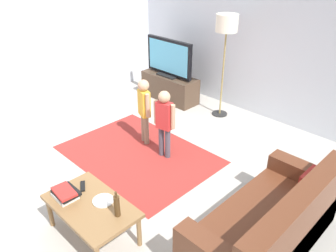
{
  "coord_description": "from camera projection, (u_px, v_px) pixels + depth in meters",
  "views": [
    {
      "loc": [
        2.74,
        -2.16,
        2.75
      ],
      "look_at": [
        0.0,
        0.6,
        0.65
      ],
      "focal_mm": 35.95,
      "sensor_mm": 36.0,
      "label": 1
    }
  ],
  "objects": [
    {
      "name": "ground",
      "position": [
        135.0,
        186.0,
        4.35
      ],
      "size": [
        7.8,
        7.8,
        0.0
      ],
      "primitive_type": "plane",
      "color": "#B2ADA3"
    },
    {
      "name": "wall_back",
      "position": [
        270.0,
        40.0,
        5.58
      ],
      "size": [
        6.0,
        0.12,
        2.7
      ],
      "primitive_type": "cube",
      "color": "silver",
      "rests_on": "ground"
    },
    {
      "name": "wall_left",
      "position": [
        14.0,
        41.0,
        5.57
      ],
      "size": [
        0.12,
        6.0,
        2.7
      ],
      "primitive_type": "cube",
      "color": "silver",
      "rests_on": "ground"
    },
    {
      "name": "area_rug",
      "position": [
        138.0,
        154.0,
        5.0
      ],
      "size": [
        2.2,
        1.6,
        0.01
      ],
      "primitive_type": "cube",
      "color": "#9E2D28",
      "rests_on": "ground"
    },
    {
      "name": "tv_stand",
      "position": [
        170.0,
        88.0,
        6.69
      ],
      "size": [
        1.2,
        0.44,
        0.5
      ],
      "color": "#4C3828",
      "rests_on": "ground"
    },
    {
      "name": "tv",
      "position": [
        169.0,
        58.0,
        6.39
      ],
      "size": [
        1.1,
        0.28,
        0.71
      ],
      "color": "black",
      "rests_on": "tv_stand"
    },
    {
      "name": "couch",
      "position": [
        272.0,
        228.0,
        3.31
      ],
      "size": [
        0.8,
        1.8,
        0.86
      ],
      "color": "brown",
      "rests_on": "ground"
    },
    {
      "name": "floor_lamp",
      "position": [
        226.0,
        29.0,
        5.46
      ],
      "size": [
        0.36,
        0.36,
        1.78
      ],
      "color": "#262626",
      "rests_on": "ground"
    },
    {
      "name": "child_near_tv",
      "position": [
        144.0,
        106.0,
        5.03
      ],
      "size": [
        0.33,
        0.19,
        1.04
      ],
      "color": "gray",
      "rests_on": "ground"
    },
    {
      "name": "child_center",
      "position": [
        164.0,
        119.0,
        4.68
      ],
      "size": [
        0.34,
        0.17,
        1.03
      ],
      "color": "#4C4C59",
      "rests_on": "ground"
    },
    {
      "name": "coffee_table",
      "position": [
        91.0,
        208.0,
        3.45
      ],
      "size": [
        1.0,
        0.6,
        0.42
      ],
      "color": "olive",
      "rests_on": "ground"
    },
    {
      "name": "book_stack",
      "position": [
        65.0,
        193.0,
        3.49
      ],
      "size": [
        0.29,
        0.23,
        0.11
      ],
      "color": "white",
      "rests_on": "coffee_table"
    },
    {
      "name": "bottle",
      "position": [
        117.0,
        206.0,
        3.23
      ],
      "size": [
        0.06,
        0.06,
        0.29
      ],
      "color": "#4C3319",
      "rests_on": "coffee_table"
    },
    {
      "name": "tv_remote",
      "position": [
        83.0,
        186.0,
        3.67
      ],
      "size": [
        0.17,
        0.13,
        0.02
      ],
      "primitive_type": "cube",
      "rotation": [
        0.0,
        0.0,
        -0.56
      ],
      "color": "black",
      "rests_on": "coffee_table"
    },
    {
      "name": "plate",
      "position": [
        103.0,
        201.0,
        3.46
      ],
      "size": [
        0.22,
        0.22,
        0.02
      ],
      "color": "white",
      "rests_on": "coffee_table"
    }
  ]
}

